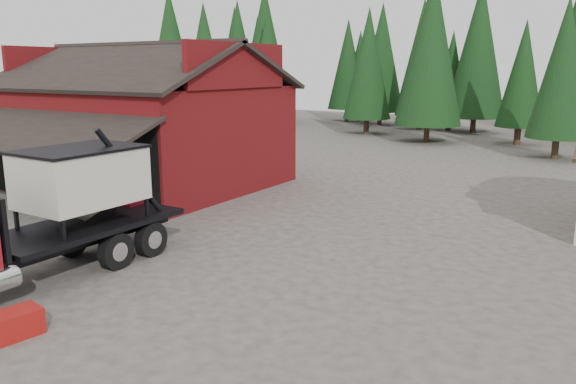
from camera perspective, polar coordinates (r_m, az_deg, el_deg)
The scene contains 8 objects.
ground at distance 15.89m, azimuth -11.89°, elevation -9.53°, with size 120.00×120.00×0.00m, color #493F39.
red_barn at distance 29.72m, azimuth -14.44°, elevation 5.91°, with size 12.80×13.63×7.18m.
conifer_backdrop at distance 53.88m, azimuth 20.59°, elevation 5.41°, with size 76.00×16.00×16.00m, color black, non-canonical shape.
near_pine_a at distance 50.32m, azimuth -8.45°, elevation 12.91°, with size 4.40×4.40×11.40m.
near_pine_b at distance 40.78m, azimuth 26.19°, elevation 11.23°, with size 3.96×3.96×10.40m.
near_pine_d at distance 46.82m, azimuth 14.34°, elevation 13.94°, with size 5.28×5.28×13.40m.
feed_truck at distance 16.99m, azimuth -24.26°, elevation -2.04°, with size 2.73×9.26×4.17m.
equip_box at distance 14.24m, azimuth -26.03°, elevation -11.94°, with size 0.70×1.10×0.60m, color maroon.
Camera 1 is at (10.33, -10.55, 5.88)m, focal length 35.00 mm.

